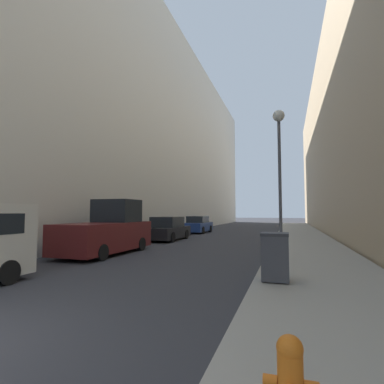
{
  "coord_description": "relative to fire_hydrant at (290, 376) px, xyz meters",
  "views": [
    {
      "loc": [
        4.97,
        -2.14,
        1.88
      ],
      "look_at": [
        -1.79,
        18.8,
        3.37
      ],
      "focal_mm": 28.0,
      "sensor_mm": 36.0,
      "label": 1
    }
  ],
  "objects": [
    {
      "name": "sidewalk_right",
      "position": [
        0.94,
        17.39,
        -0.44
      ],
      "size": [
        3.66,
        60.0,
        0.14
      ],
      "color": "#9E998E",
      "rests_on": "ground"
    },
    {
      "name": "building_left_glass",
      "position": [
        -15.82,
        25.39,
        9.47
      ],
      "size": [
        12.0,
        60.0,
        19.96
      ],
      "color": "beige",
      "rests_on": "ground"
    },
    {
      "name": "fire_hydrant",
      "position": [
        0.0,
        0.0,
        0.0
      ],
      "size": [
        0.45,
        0.34,
        0.7
      ],
      "color": "orange",
      "rests_on": "sidewalk_right"
    },
    {
      "name": "trash_bin",
      "position": [
        -0.33,
        5.21,
        0.26
      ],
      "size": [
        0.68,
        0.68,
        1.22
      ],
      "color": "#3D3D42",
      "rests_on": "sidewalk_right"
    },
    {
      "name": "lamppost",
      "position": [
        -0.29,
        9.51,
        3.66
      ],
      "size": [
        0.46,
        0.46,
        5.84
      ],
      "color": "#4C4C51",
      "rests_on": "sidewalk_right"
    },
    {
      "name": "pickup_truck",
      "position": [
        -7.87,
        9.16,
        0.5
      ],
      "size": [
        2.1,
        5.21,
        2.48
      ],
      "color": "#561919",
      "rests_on": "ground"
    },
    {
      "name": "parked_sedan_near",
      "position": [
        -7.8,
        16.08,
        0.21
      ],
      "size": [
        1.93,
        4.42,
        1.57
      ],
      "color": "black",
      "rests_on": "ground"
    },
    {
      "name": "parked_sedan_far",
      "position": [
        -7.94,
        23.66,
        0.19
      ],
      "size": [
        1.84,
        4.37,
        1.51
      ],
      "color": "navy",
      "rests_on": "ground"
    }
  ]
}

